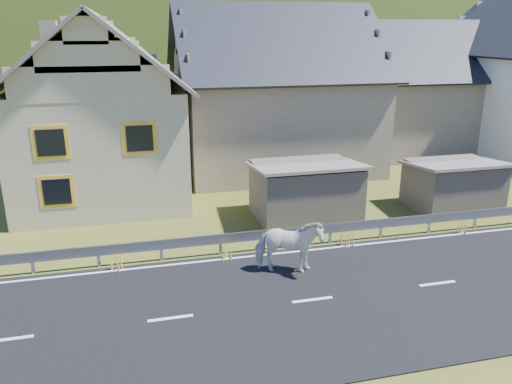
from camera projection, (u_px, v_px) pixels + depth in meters
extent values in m
plane|color=#333F12|center=(437.00, 285.00, 15.09)|extent=(160.00, 160.00, 0.00)
cube|color=black|center=(437.00, 284.00, 15.08)|extent=(60.00, 7.00, 0.04)
cube|color=silver|center=(437.00, 283.00, 15.08)|extent=(60.00, 6.60, 0.01)
cube|color=#93969B|center=(381.00, 223.00, 18.31)|extent=(28.00, 0.08, 0.34)
cube|color=#93969B|center=(32.00, 264.00, 15.68)|extent=(0.10, 0.06, 0.70)
cube|color=#93969B|center=(99.00, 257.00, 16.13)|extent=(0.10, 0.06, 0.70)
cube|color=#93969B|center=(161.00, 251.00, 16.58)|extent=(0.10, 0.06, 0.70)
cube|color=#93969B|center=(220.00, 245.00, 17.04)|extent=(0.10, 0.06, 0.70)
cube|color=#93969B|center=(277.00, 239.00, 17.49)|extent=(0.10, 0.06, 0.70)
cube|color=#93969B|center=(330.00, 234.00, 17.94)|extent=(0.10, 0.06, 0.70)
cube|color=#93969B|center=(381.00, 229.00, 18.40)|extent=(0.10, 0.06, 0.70)
cube|color=#93969B|center=(429.00, 224.00, 18.85)|extent=(0.10, 0.06, 0.70)
cube|color=#93969B|center=(475.00, 220.00, 19.31)|extent=(0.10, 0.06, 0.70)
cube|color=brown|center=(305.00, 191.00, 20.30)|extent=(4.30, 3.30, 2.40)
cube|color=brown|center=(453.00, 186.00, 21.34)|extent=(3.80, 2.90, 2.20)
cube|color=beige|center=(104.00, 140.00, 23.13)|extent=(7.00, 9.00, 5.00)
cube|color=yellow|center=(51.00, 143.00, 18.33)|extent=(1.30, 0.12, 1.30)
cube|color=yellow|center=(140.00, 138.00, 19.06)|extent=(1.30, 0.12, 1.30)
cube|color=yellow|center=(57.00, 192.00, 18.92)|extent=(1.30, 0.12, 1.30)
cube|color=gray|center=(51.00, 48.00, 22.80)|extent=(0.70, 0.70, 2.40)
cube|color=gray|center=(273.00, 121.00, 27.94)|extent=(10.00, 9.00, 5.00)
cube|color=gray|center=(414.00, 112.00, 32.12)|extent=(9.00, 8.00, 4.60)
ellipsoid|color=#253810|center=(170.00, 106.00, 188.63)|extent=(440.00, 280.00, 260.00)
imported|color=silver|center=(289.00, 246.00, 15.52)|extent=(1.52, 2.30, 1.79)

